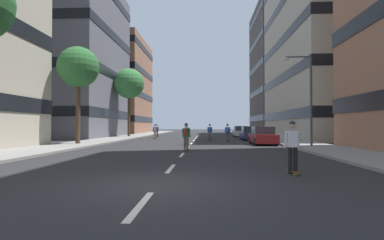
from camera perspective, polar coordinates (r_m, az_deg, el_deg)
name	(u,v)px	position (r m, az deg, el deg)	size (l,w,h in m)	color
ground_plane	(195,139)	(34.86, 0.65, -3.72)	(161.70, 161.70, 0.00)	#28282B
sidewalk_left	(128,137)	(39.62, -12.60, -3.27)	(3.81, 74.11, 0.14)	gray
sidewalk_right	(267,137)	(38.99, 14.51, -3.30)	(3.81, 74.11, 0.14)	gray
lane_markings	(196,138)	(35.90, 0.71, -3.64)	(0.16, 62.20, 0.01)	silver
building_left_mid	(52,59)	(44.29, -25.85, 10.72)	(17.00, 16.22, 20.97)	slate
building_left_far	(104,87)	(61.76, -17.05, 6.29)	(17.00, 16.57, 18.74)	#9E6B51
building_right_mid	(347,44)	(43.45, 28.33, 13.13)	(17.00, 21.73, 24.17)	#BCB29E
building_right_far	(299,70)	(61.37, 20.34, 9.28)	(17.00, 16.23, 24.94)	#4C4744
parked_car_near	(263,136)	(25.17, 13.76, -3.13)	(1.82, 4.40, 1.52)	maroon
parked_car_mid	(250,134)	(32.17, 11.36, -2.68)	(1.82, 4.40, 1.52)	navy
parked_car_far	(240,132)	(41.14, 9.50, -2.32)	(1.82, 4.40, 1.52)	silver
street_tree_mid	(78,68)	(25.90, -21.53, 9.56)	(3.33, 3.33, 7.96)	#4C3823
street_tree_far	(129,84)	(40.57, -12.33, 7.00)	(4.08, 4.08, 9.24)	#4C3823
streetlamp_right	(306,90)	(22.26, 21.56, 5.50)	(2.13, 0.30, 6.50)	#3F3F44
skater_0	(155,130)	(34.23, -7.30, -2.06)	(0.54, 0.90, 1.78)	brown
skater_1	(293,144)	(10.30, 19.25, -4.58)	(0.54, 0.91, 1.78)	brown
skater_2	(210,131)	(31.61, 3.53, -2.15)	(0.56, 0.92, 1.78)	brown
skater_3	(157,130)	(38.24, -6.95, -1.96)	(0.56, 0.92, 1.78)	brown
skater_4	(187,133)	(24.27, -1.06, -2.49)	(0.54, 0.91, 1.78)	brown
skater_5	(228,131)	(28.91, 7.05, -2.25)	(0.53, 0.90, 1.78)	brown
skater_6	(186,135)	(18.35, -1.18, -2.96)	(0.56, 0.92, 1.78)	brown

